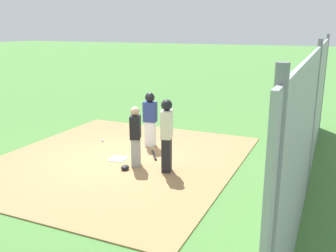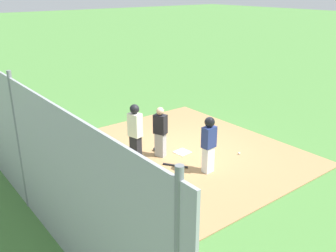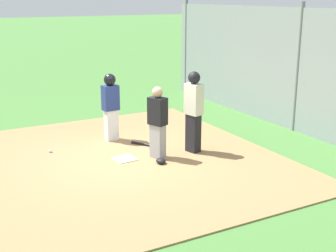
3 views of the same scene
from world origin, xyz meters
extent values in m
plane|color=#477A38|center=(0.00, 0.00, 0.00)|extent=(140.00, 140.00, 0.00)
cube|color=#9E774C|center=(0.00, 0.00, 0.01)|extent=(7.20, 6.40, 0.03)
cube|color=white|center=(0.00, 0.00, 0.04)|extent=(0.47, 0.47, 0.02)
cube|color=#9E9EA3|center=(-0.23, -0.70, 0.41)|extent=(0.36, 0.32, 0.76)
cube|color=black|center=(-0.23, -0.70, 1.09)|extent=(0.45, 0.38, 0.60)
sphere|color=tan|center=(-0.23, -0.70, 1.51)|extent=(0.24, 0.24, 0.24)
cube|color=black|center=(-0.26, -1.60, 0.47)|extent=(0.34, 0.29, 0.88)
cube|color=beige|center=(-0.26, -1.60, 1.26)|extent=(0.43, 0.34, 0.70)
sphere|color=black|center=(-0.26, -1.60, 1.75)|extent=(0.28, 0.28, 0.28)
cube|color=silver|center=(1.46, -0.28, 0.41)|extent=(0.24, 0.32, 0.77)
cube|color=navy|center=(1.46, -0.28, 1.10)|extent=(0.29, 0.40, 0.61)
sphere|color=tan|center=(1.46, -0.28, 1.52)|extent=(0.24, 0.24, 0.24)
sphere|color=black|center=(1.46, -0.28, 1.54)|extent=(0.29, 0.29, 0.29)
cylinder|color=black|center=(0.63, -0.80, 0.06)|extent=(0.68, 0.47, 0.06)
ellipsoid|color=black|center=(-0.61, -0.58, 0.09)|extent=(0.24, 0.20, 0.12)
sphere|color=white|center=(1.23, 1.32, 0.07)|extent=(0.07, 0.07, 0.07)
cube|color=#93999E|center=(0.00, -4.91, 1.60)|extent=(12.00, 0.05, 3.20)
cylinder|color=slate|center=(0.00, -4.91, 1.68)|extent=(0.10, 0.10, 3.35)
camera|label=1|loc=(-8.36, -5.24, 3.58)|focal=39.93mm
camera|label=2|loc=(8.31, -7.11, 5.07)|focal=40.07mm
camera|label=3|loc=(-8.76, 3.66, 3.49)|focal=48.95mm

